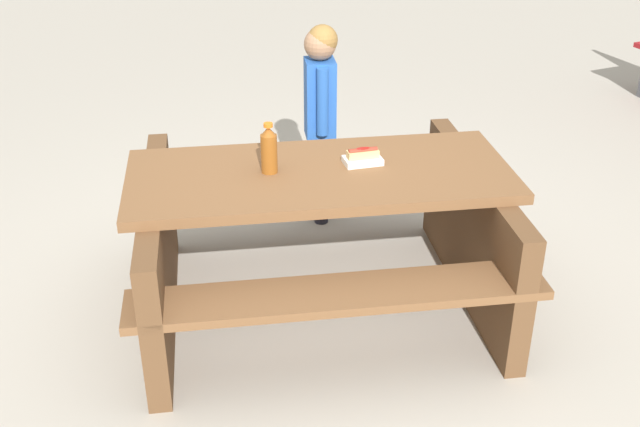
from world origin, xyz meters
TOP-DOWN VIEW (x-y plane):
  - ground_plane at (0.00, 0.00)m, footprint 30.00×30.00m
  - picnic_table at (0.00, 0.00)m, footprint 2.15×1.89m
  - soda_bottle at (-0.23, -0.05)m, footprint 0.08×0.08m
  - hotdog_tray at (0.19, 0.12)m, footprint 0.21×0.18m
  - child_in_coat at (-0.16, 0.93)m, footprint 0.21×0.29m

SIDE VIEW (x-z plane):
  - ground_plane at x=0.00m, z-range 0.00..0.00m
  - picnic_table at x=0.00m, z-range 0.07..0.82m
  - child_in_coat at x=-0.16m, z-range 0.17..1.37m
  - hotdog_tray at x=0.19m, z-range 0.74..0.82m
  - soda_bottle at x=-0.23m, z-range 0.74..0.98m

